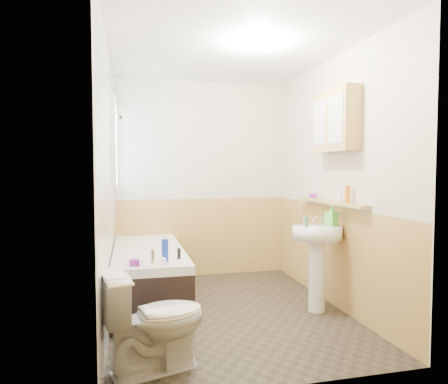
{
  "coord_description": "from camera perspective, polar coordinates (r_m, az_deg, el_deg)",
  "views": [
    {
      "loc": [
        -0.91,
        -3.69,
        1.36
      ],
      "look_at": [
        0.0,
        0.15,
        1.15
      ],
      "focal_mm": 32.0,
      "sensor_mm": 36.0,
      "label": 1
    }
  ],
  "objects": [
    {
      "name": "black_jar",
      "position": [
        4.47,
        12.53,
        -0.5
      ],
      "size": [
        0.1,
        0.1,
        0.05
      ],
      "primitive_type": "cylinder",
      "rotation": [
        0.0,
        0.0,
        0.31
      ],
      "color": "purple",
      "rests_on": "pine_shelf"
    },
    {
      "name": "wall_back",
      "position": [
        5.18,
        -3.22,
        1.83
      ],
      "size": [
        2.2,
        0.02,
        2.5
      ],
      "primitive_type": "cube",
      "color": "beige",
      "rests_on": "ground"
    },
    {
      "name": "shower_riser",
      "position": [
        4.06,
        -15.21,
        6.29
      ],
      "size": [
        0.11,
        0.08,
        1.22
      ],
      "color": "silver",
      "rests_on": "wall_left"
    },
    {
      "name": "sink",
      "position": [
        3.98,
        13.17,
        -8.15
      ],
      "size": [
        0.49,
        0.39,
        0.94
      ],
      "rotation": [
        0.0,
        0.0,
        0.1
      ],
      "color": "white",
      "rests_on": "floor"
    },
    {
      "name": "wall_front",
      "position": [
        2.46,
        8.44,
        0.43
      ],
      "size": [
        2.2,
        0.02,
        2.5
      ],
      "primitive_type": "cube",
      "color": "beige",
      "rests_on": "ground"
    },
    {
      "name": "ceiling",
      "position": [
        3.97,
        0.53,
        19.75
      ],
      "size": [
        2.8,
        2.8,
        0.0
      ],
      "primitive_type": "plane",
      "rotation": [
        3.14,
        0.0,
        0.0
      ],
      "color": "white",
      "rests_on": "ground"
    },
    {
      "name": "blue_gel",
      "position": [
        3.58,
        -8.43,
        -8.27
      ],
      "size": [
        0.06,
        0.04,
        0.21
      ],
      "primitive_type": "cube",
      "rotation": [
        0.0,
        0.0,
        0.01
      ],
      "color": "#19339E",
      "rests_on": "bathtub"
    },
    {
      "name": "wall_right",
      "position": [
        4.21,
        15.36,
        1.44
      ],
      "size": [
        0.02,
        2.8,
        2.5
      ],
      "primitive_type": "cube",
      "color": "beige",
      "rests_on": "ground"
    },
    {
      "name": "tile_return_back",
      "position": [
        5.09,
        -11.32,
        7.39
      ],
      "size": [
        0.75,
        0.01,
        1.5
      ],
      "primitive_type": "cube",
      "color": "white",
      "rests_on": "wall_back"
    },
    {
      "name": "wainscot_back",
      "position": [
        5.23,
        -3.16,
        -6.42
      ],
      "size": [
        2.2,
        0.01,
        1.0
      ],
      "primitive_type": "cube",
      "color": "tan",
      "rests_on": "wall_back"
    },
    {
      "name": "wainscot_right",
      "position": [
        4.28,
        14.96,
        -8.64
      ],
      "size": [
        0.01,
        2.8,
        1.0
      ],
      "primitive_type": "cube",
      "color": "tan",
      "rests_on": "wall_right"
    },
    {
      "name": "cream_jar",
      "position": [
        3.52,
        -12.7,
        -9.77
      ],
      "size": [
        0.1,
        0.1,
        0.05
      ],
      "primitive_type": "cylinder",
      "rotation": [
        0.0,
        0.0,
        -0.18
      ],
      "color": "purple",
      "rests_on": "bathtub"
    },
    {
      "name": "wainscot_front",
      "position": [
        2.62,
        8.12,
        -16.16
      ],
      "size": [
        2.2,
        0.01,
        1.0
      ],
      "primitive_type": "cube",
      "color": "tan",
      "rests_on": "wall_front"
    },
    {
      "name": "medicine_cabinet",
      "position": [
        4.02,
        15.56,
        9.73
      ],
      "size": [
        0.17,
        0.65,
        0.59
      ],
      "color": "tan",
      "rests_on": "wall_right"
    },
    {
      "name": "soap_bottle",
      "position": [
        3.95,
        15.11,
        -4.06
      ],
      "size": [
        0.17,
        0.23,
        0.1
      ],
      "primitive_type": "imported",
      "rotation": [
        0.0,
        0.0,
        0.4
      ],
      "color": "#59C647",
      "rests_on": "sink"
    },
    {
      "name": "pine_shelf",
      "position": [
        4.14,
        14.79,
        -1.37
      ],
      "size": [
        0.1,
        1.27,
        0.03
      ],
      "primitive_type": "cube",
      "color": "tan",
      "rests_on": "wall_right"
    },
    {
      "name": "green_bottle",
      "position": [
        3.94,
        16.33,
        0.03
      ],
      "size": [
        0.04,
        0.04,
        0.2
      ],
      "primitive_type": "cone",
      "rotation": [
        0.0,
        0.0,
        -0.08
      ],
      "color": "silver",
      "rests_on": "pine_shelf"
    },
    {
      "name": "clear_bottle",
      "position": [
        3.83,
        11.69,
        -4.2
      ],
      "size": [
        0.04,
        0.04,
        0.1
      ],
      "primitive_type": "cylinder",
      "rotation": [
        0.0,
        0.0,
        -0.09
      ],
      "color": "#388447",
      "rests_on": "sink"
    },
    {
      "name": "tile_cladding_left",
      "position": [
        3.69,
        -16.09,
        1.22
      ],
      "size": [
        0.01,
        2.8,
        2.5
      ],
      "primitive_type": "cube",
      "color": "white",
      "rests_on": "wall_left"
    },
    {
      "name": "floor",
      "position": [
        4.04,
        0.51,
        -16.64
      ],
      "size": [
        2.8,
        2.8,
        0.0
      ],
      "primitive_type": "plane",
      "color": "black",
      "rests_on": "ground"
    },
    {
      "name": "foam_can",
      "position": [
        3.84,
        17.22,
        -0.31
      ],
      "size": [
        0.06,
        0.06,
        0.16
      ],
      "primitive_type": "cylinder",
      "rotation": [
        0.0,
        0.0,
        0.19
      ],
      "color": "orange",
      "rests_on": "pine_shelf"
    },
    {
      "name": "wall_left",
      "position": [
        3.7,
        -16.43,
        1.21
      ],
      "size": [
        0.02,
        2.8,
        2.5
      ],
      "primitive_type": "cube",
      "color": "beige",
      "rests_on": "ground"
    },
    {
      "name": "window",
      "position": [
        4.65,
        -15.3,
        6.52
      ],
      "size": [
        0.03,
        0.79,
        0.99
      ],
      "color": "white",
      "rests_on": "wall_left"
    },
    {
      "name": "toilet",
      "position": [
        2.88,
        -9.94,
        -17.6
      ],
      "size": [
        0.79,
        0.57,
        0.7
      ],
      "primitive_type": "imported",
      "rotation": [
        0.0,
        0.0,
        1.84
      ],
      "color": "white",
      "rests_on": "floor"
    },
    {
      "name": "orange_bottle",
      "position": [
        3.7,
        -6.46,
        -8.73
      ],
      "size": [
        0.04,
        0.04,
        0.1
      ],
      "primitive_type": "cylinder",
      "rotation": [
        0.0,
        0.0,
        0.41
      ],
      "color": "black",
      "rests_on": "bathtub"
    },
    {
      "name": "bathtub",
      "position": [
        4.32,
        -10.74,
        -11.34
      ],
      "size": [
        0.7,
        1.77,
        0.7
      ],
      "color": "black",
      "rests_on": "floor"
    }
  ]
}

